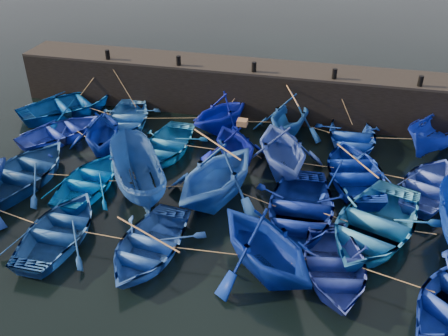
% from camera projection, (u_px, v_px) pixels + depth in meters
% --- Properties ---
extents(ground, '(120.00, 120.00, 0.00)m').
position_uv_depth(ground, '(204.00, 227.00, 18.68)').
color(ground, black).
rests_on(ground, ground).
extents(quay_wall, '(26.00, 2.50, 2.50)m').
position_uv_depth(quay_wall, '(256.00, 90.00, 26.72)').
color(quay_wall, black).
rests_on(quay_wall, ground).
extents(quay_top, '(26.00, 2.50, 0.12)m').
position_uv_depth(quay_top, '(257.00, 67.00, 26.04)').
color(quay_top, black).
rests_on(quay_top, quay_wall).
extents(bollard_0, '(0.24, 0.24, 0.50)m').
position_uv_depth(bollard_0, '(108.00, 55.00, 26.75)').
color(bollard_0, black).
rests_on(bollard_0, quay_top).
extents(bollard_1, '(0.24, 0.24, 0.50)m').
position_uv_depth(bollard_1, '(178.00, 61.00, 25.94)').
color(bollard_1, black).
rests_on(bollard_1, quay_top).
extents(bollard_2, '(0.24, 0.24, 0.50)m').
position_uv_depth(bollard_2, '(254.00, 67.00, 25.13)').
color(bollard_2, black).
rests_on(bollard_2, quay_top).
extents(bollard_3, '(0.24, 0.24, 0.50)m').
position_uv_depth(bollard_3, '(335.00, 74.00, 24.33)').
color(bollard_3, black).
rests_on(bollard_3, quay_top).
extents(bollard_4, '(0.24, 0.24, 0.50)m').
position_uv_depth(bollard_4, '(421.00, 81.00, 23.52)').
color(bollard_4, black).
rests_on(bollard_4, quay_top).
extents(boat_0, '(6.33, 6.51, 1.10)m').
position_uv_depth(boat_0, '(69.00, 105.00, 26.81)').
color(boat_0, navy).
rests_on(boat_0, ground).
extents(boat_1, '(4.19, 5.08, 0.92)m').
position_uv_depth(boat_1, '(127.00, 118.00, 25.60)').
color(boat_1, blue).
rests_on(boat_1, ground).
extents(boat_2, '(4.70, 4.89, 1.98)m').
position_uv_depth(boat_2, '(221.00, 112.00, 25.02)').
color(boat_2, '#0612A3').
rests_on(boat_2, ground).
extents(boat_3, '(4.23, 4.67, 2.15)m').
position_uv_depth(boat_3, '(290.00, 114.00, 24.56)').
color(boat_3, '#174A94').
rests_on(boat_3, ground).
extents(boat_4, '(3.91, 5.07, 0.98)m').
position_uv_depth(boat_4, '(352.00, 137.00, 23.81)').
color(boat_4, '#1138A5').
rests_on(boat_4, ground).
extents(boat_5, '(4.07, 4.92, 1.82)m').
position_uv_depth(boat_5, '(439.00, 134.00, 23.11)').
color(boat_5, '#0E2699').
rests_on(boat_5, ground).
extents(boat_6, '(4.80, 5.21, 0.88)m').
position_uv_depth(boat_6, '(61.00, 131.00, 24.41)').
color(boat_6, '#1D33BD').
rests_on(boat_6, ground).
extents(boat_7, '(4.56, 4.86, 2.05)m').
position_uv_depth(boat_7, '(102.00, 130.00, 23.20)').
color(boat_7, navy).
rests_on(boat_7, ground).
extents(boat_8, '(3.36, 4.57, 0.92)m').
position_uv_depth(boat_8, '(166.00, 145.00, 23.20)').
color(boat_8, '#1562A6').
rests_on(boat_8, ground).
extents(boat_9, '(4.62, 4.78, 1.93)m').
position_uv_depth(boat_9, '(235.00, 144.00, 22.23)').
color(boat_9, '#030B7F').
rests_on(boat_9, ground).
extents(boat_10, '(5.37, 5.71, 2.40)m').
position_uv_depth(boat_10, '(283.00, 148.00, 21.43)').
color(boat_10, blue).
rests_on(boat_10, ground).
extents(boat_11, '(4.60, 5.63, 1.02)m').
position_uv_depth(boat_11, '(355.00, 171.00, 21.11)').
color(boat_11, '#082497').
rests_on(boat_11, ground).
extents(boat_12, '(4.59, 5.31, 0.92)m').
position_uv_depth(boat_12, '(432.00, 184.00, 20.35)').
color(boat_12, '#2E48B2').
rests_on(boat_12, ground).
extents(boat_13, '(4.23, 5.50, 1.06)m').
position_uv_depth(boat_13, '(25.00, 172.00, 21.05)').
color(boat_13, navy).
rests_on(boat_13, ground).
extents(boat_14, '(3.11, 4.25, 0.86)m').
position_uv_depth(boat_14, '(89.00, 181.00, 20.64)').
color(boat_14, blue).
rests_on(boat_14, ground).
extents(boat_15, '(4.33, 5.21, 1.93)m').
position_uv_depth(boat_15, '(137.00, 175.00, 20.01)').
color(boat_15, navy).
rests_on(boat_15, ground).
extents(boat_16, '(5.61, 6.02, 2.57)m').
position_uv_depth(boat_16, '(217.00, 173.00, 19.50)').
color(boat_16, blue).
rests_on(boat_16, ground).
extents(boat_17, '(3.99, 5.44, 1.10)m').
position_uv_depth(boat_17, '(300.00, 210.00, 18.69)').
color(boat_17, navy).
rests_on(boat_17, ground).
extents(boat_18, '(5.76, 6.70, 1.17)m').
position_uv_depth(boat_18, '(374.00, 225.00, 17.88)').
color(boat_18, blue).
rests_on(boat_18, ground).
extents(boat_21, '(3.22, 4.48, 0.93)m').
position_uv_depth(boat_21, '(60.00, 230.00, 17.82)').
color(boat_21, navy).
rests_on(boat_21, ground).
extents(boat_22, '(3.62, 4.74, 0.92)m').
position_uv_depth(boat_22, '(148.00, 245.00, 17.11)').
color(boat_22, '#204897').
rests_on(boat_22, ground).
extents(boat_23, '(5.96, 5.94, 2.38)m').
position_uv_depth(boat_23, '(265.00, 244.00, 16.04)').
color(boat_23, navy).
rests_on(boat_23, ground).
extents(boat_24, '(3.86, 4.85, 0.90)m').
position_uv_depth(boat_24, '(334.00, 266.00, 16.24)').
color(boat_24, '#2D3FA8').
rests_on(boat_24, ground).
extents(wooden_crate, '(0.44, 0.42, 0.26)m').
position_uv_depth(wooden_crate, '(242.00, 122.00, 21.60)').
color(wooden_crate, brown).
rests_on(wooden_crate, boat_9).
extents(mooring_ropes, '(18.79, 11.60, 2.10)m').
position_uv_depth(mooring_ropes, '(229.00, 142.00, 22.53)').
color(mooring_ropes, tan).
rests_on(mooring_ropes, ground).
extents(loose_oars, '(9.07, 12.33, 1.71)m').
position_uv_depth(loose_oars, '(261.00, 152.00, 20.12)').
color(loose_oars, '#99724C').
rests_on(loose_oars, ground).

